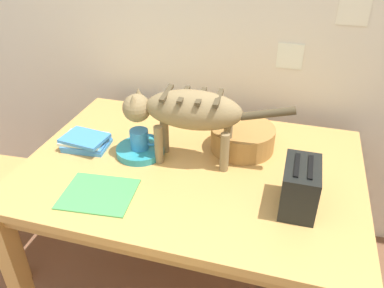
# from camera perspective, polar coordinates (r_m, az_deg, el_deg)

# --- Properties ---
(dining_table) EXTENTS (1.36, 0.95, 0.73)m
(dining_table) POSITION_cam_1_polar(r_m,az_deg,el_deg) (1.65, 0.00, -5.42)
(dining_table) COLOR tan
(dining_table) RESTS_ON ground_plane
(cat) EXTENTS (0.68, 0.18, 0.31)m
(cat) POSITION_cam_1_polar(r_m,az_deg,el_deg) (1.52, -0.79, 4.73)
(cat) COLOR olive
(cat) RESTS_ON dining_table
(saucer_bowl) EXTENTS (0.20, 0.20, 0.03)m
(saucer_bowl) POSITION_cam_1_polar(r_m,az_deg,el_deg) (1.68, -7.58, -0.94)
(saucer_bowl) COLOR teal
(saucer_bowl) RESTS_ON dining_table
(coffee_mug) EXTENTS (0.12, 0.08, 0.08)m
(coffee_mug) POSITION_cam_1_polar(r_m,az_deg,el_deg) (1.65, -7.59, 0.71)
(coffee_mug) COLOR #2E7FBF
(coffee_mug) RESTS_ON saucer_bowl
(magazine) EXTENTS (0.28, 0.24, 0.01)m
(magazine) POSITION_cam_1_polar(r_m,az_deg,el_deg) (1.49, -13.53, -7.10)
(magazine) COLOR #47A254
(magazine) RESTS_ON dining_table
(book_stack) EXTENTS (0.21, 0.17, 0.06)m
(book_stack) POSITION_cam_1_polar(r_m,az_deg,el_deg) (1.76, -15.33, 0.37)
(book_stack) COLOR #418CCC
(book_stack) RESTS_ON dining_table
(wicker_basket) EXTENTS (0.27, 0.27, 0.10)m
(wicker_basket) POSITION_cam_1_polar(r_m,az_deg,el_deg) (1.69, 7.41, 0.92)
(wicker_basket) COLOR #A7763B
(wicker_basket) RESTS_ON dining_table
(toaster) EXTENTS (0.12, 0.20, 0.18)m
(toaster) POSITION_cam_1_polar(r_m,az_deg,el_deg) (1.40, 15.52, -6.06)
(toaster) COLOR black
(toaster) RESTS_ON dining_table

